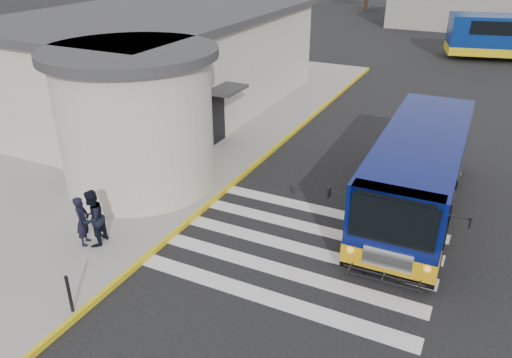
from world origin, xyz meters
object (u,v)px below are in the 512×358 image
at_px(transit_bus, 418,175).
at_px(pedestrian_b, 93,218).
at_px(pedestrian_a, 83,221).
at_px(bollard, 69,294).

xyz_separation_m(transit_bus, pedestrian_b, (-7.84, -6.31, -0.27)).
relative_size(transit_bus, pedestrian_b, 5.57).
bearing_deg(pedestrian_a, bollard, -169.39).
height_order(transit_bus, pedestrian_b, transit_bus).
relative_size(transit_bus, bollard, 9.32).
xyz_separation_m(pedestrian_a, bollard, (1.78, -2.36, -0.24)).
xyz_separation_m(transit_bus, pedestrian_a, (-8.13, -6.43, -0.37)).
bearing_deg(pedestrian_b, pedestrian_a, -78.95).
xyz_separation_m(pedestrian_b, bollard, (1.49, -2.48, -0.34)).
distance_m(transit_bus, pedestrian_a, 10.37).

